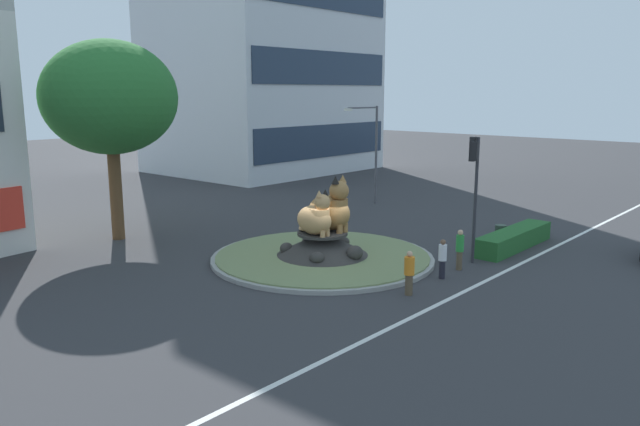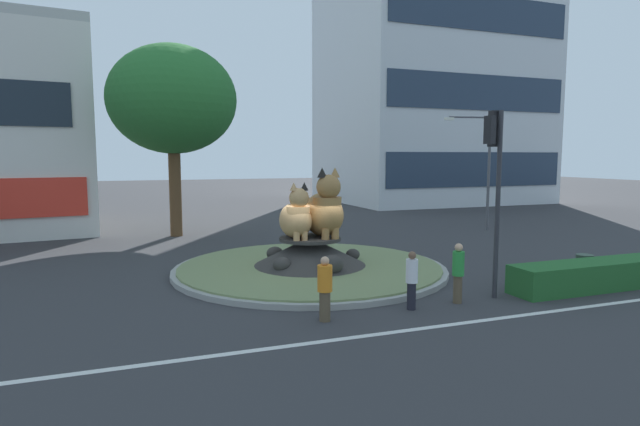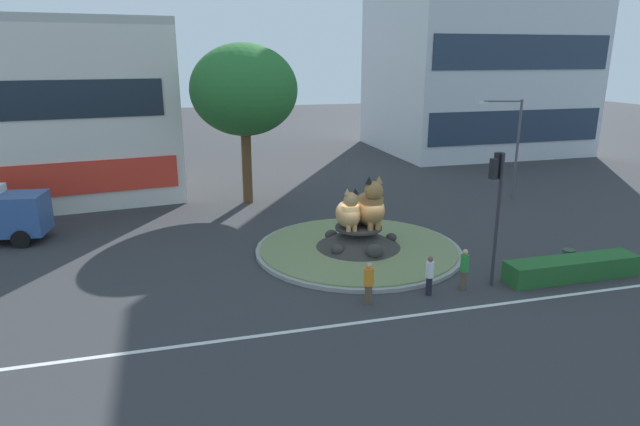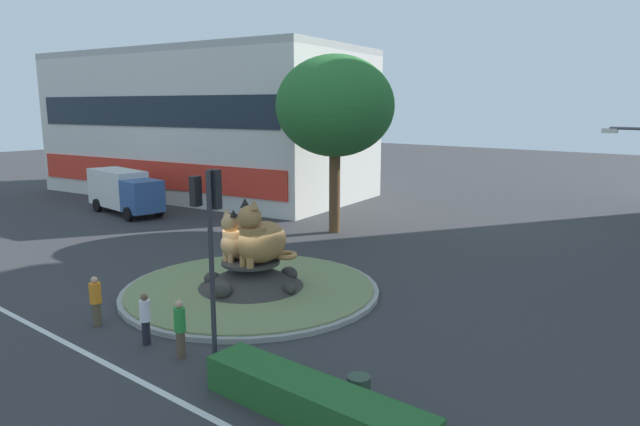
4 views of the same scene
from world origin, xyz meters
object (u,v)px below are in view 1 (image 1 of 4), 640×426
(streetlight_arm, at_px, (372,146))
(cat_statue_tabby, at_px, (331,210))
(office_tower, at_px, (262,0))
(pedestrian_green_shirt, at_px, (460,249))
(traffic_light_mast, at_px, (474,172))
(litter_bin, at_px, (500,234))
(broadleaf_tree_behind_island, at_px, (110,98))
(cat_statue_calico, at_px, (316,218))
(pedestrian_white_shirt, at_px, (442,258))
(pedestrian_orange_shirt, at_px, (409,272))

(streetlight_arm, bearing_deg, cat_statue_tabby, 41.14)
(cat_statue_tabby, height_order, streetlight_arm, streetlight_arm)
(office_tower, relative_size, pedestrian_green_shirt, 18.05)
(traffic_light_mast, distance_m, pedestrian_green_shirt, 3.39)
(office_tower, bearing_deg, streetlight_arm, -113.65)
(litter_bin, bearing_deg, cat_statue_tabby, 149.66)
(broadleaf_tree_behind_island, bearing_deg, cat_statue_calico, -72.35)
(office_tower, xyz_separation_m, pedestrian_white_shirt, (-19.94, -31.46, -14.98))
(office_tower, relative_size, pedestrian_orange_shirt, 18.69)
(cat_statue_tabby, bearing_deg, cat_statue_calico, -84.79)
(traffic_light_mast, bearing_deg, cat_statue_calico, 31.01)
(broadleaf_tree_behind_island, bearing_deg, traffic_light_mast, -63.49)
(cat_statue_calico, height_order, streetlight_arm, streetlight_arm)
(cat_statue_tabby, xyz_separation_m, litter_bin, (7.81, -4.57, -1.77))
(cat_statue_tabby, relative_size, office_tower, 0.08)
(cat_statue_tabby, height_order, pedestrian_green_shirt, cat_statue_tabby)
(cat_statue_tabby, bearing_deg, pedestrian_white_shirt, 7.08)
(broadleaf_tree_behind_island, relative_size, streetlight_arm, 1.53)
(pedestrian_green_shirt, bearing_deg, cat_statue_tabby, -10.05)
(pedestrian_green_shirt, height_order, litter_bin, pedestrian_green_shirt)
(traffic_light_mast, height_order, pedestrian_white_shirt, traffic_light_mast)
(office_tower, xyz_separation_m, pedestrian_orange_shirt, (-22.57, -31.58, -14.96))
(cat_statue_calico, height_order, pedestrian_white_shirt, cat_statue_calico)
(cat_statue_calico, xyz_separation_m, pedestrian_white_shirt, (1.63, -5.43, -1.16))
(office_tower, bearing_deg, broadleaf_tree_behind_island, -148.92)
(cat_statue_calico, distance_m, office_tower, 36.52)
(streetlight_arm, xyz_separation_m, pedestrian_green_shirt, (-10.22, -12.29, -2.99))
(streetlight_arm, xyz_separation_m, pedestrian_white_shirt, (-11.80, -12.38, -3.06))
(pedestrian_green_shirt, xyz_separation_m, litter_bin, (5.71, 0.84, -0.49))
(cat_statue_tabby, bearing_deg, litter_bin, 61.33)
(cat_statue_calico, relative_size, pedestrian_white_shirt, 1.27)
(cat_statue_tabby, bearing_deg, office_tower, 143.42)
(pedestrian_green_shirt, bearing_deg, office_tower, -61.63)
(office_tower, bearing_deg, litter_bin, -113.04)
(traffic_light_mast, height_order, streetlight_arm, streetlight_arm)
(cat_statue_calico, height_order, pedestrian_green_shirt, cat_statue_calico)
(office_tower, height_order, streetlight_arm, office_tower)
(cat_statue_calico, bearing_deg, office_tower, 141.48)
(cat_statue_calico, relative_size, office_tower, 0.07)
(streetlight_arm, height_order, pedestrian_orange_shirt, streetlight_arm)
(office_tower, bearing_deg, pedestrian_orange_shirt, -126.07)
(traffic_light_mast, bearing_deg, pedestrian_white_shirt, 85.15)
(pedestrian_orange_shirt, xyz_separation_m, litter_bin, (9.91, 1.05, -0.44))
(cat_statue_calico, xyz_separation_m, office_tower, (21.58, 26.03, 13.81))
(broadleaf_tree_behind_island, distance_m, pedestrian_green_shirt, 18.40)
(cat_statue_calico, distance_m, broadleaf_tree_behind_island, 12.31)
(office_tower, distance_m, pedestrian_green_shirt, 39.29)
(office_tower, bearing_deg, cat_statue_tabby, -128.78)
(cat_statue_tabby, distance_m, broadleaf_tree_behind_island, 12.53)
(pedestrian_white_shirt, bearing_deg, pedestrian_orange_shirt, -175.37)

